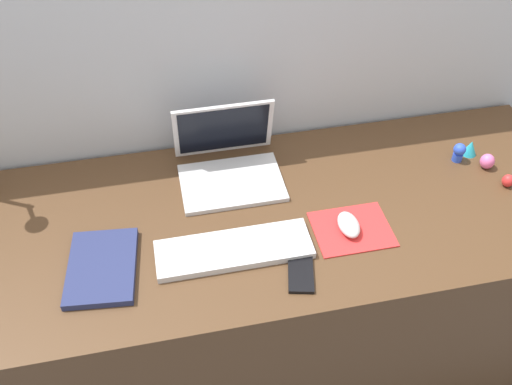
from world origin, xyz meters
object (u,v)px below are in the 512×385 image
Objects in this scene: keyboard at (234,249)px; toy_figurine_red at (508,181)px; mouse at (349,225)px; laptop at (228,159)px; toy_figurine_cyan at (470,148)px; toy_figurine_blue at (459,152)px; toy_figurine_pink at (487,161)px; cell_phone at (301,272)px; notebook_pad at (102,267)px.

toy_figurine_red is at bearing 6.05° from keyboard.
laptop is at bearing 132.76° from mouse.
toy_figurine_blue is (-0.05, -0.02, 0.01)m from toy_figurine_cyan.
toy_figurine_red is (0.02, -0.09, -0.00)m from toy_figurine_pink.
cell_phone is (0.15, -0.11, -0.01)m from keyboard.
notebook_pad is at bearing -168.75° from toy_figurine_blue.
cell_phone is at bearing -74.93° from laptop.
toy_figurine_cyan is at bearing 21.73° from toy_figurine_blue.
toy_figurine_pink is 1.23× the size of toy_figurine_red.
cell_phone is 2.58× the size of toy_figurine_cyan.
keyboard reaches higher than cell_phone.
mouse is 0.75× the size of cell_phone.
toy_figurine_cyan is at bearing 17.70° from notebook_pad.
toy_figurine_blue is at bearing 16.92° from keyboard.
laptop is 0.79m from toy_figurine_pink.
toy_figurine_pink reaches higher than mouse.
laptop is at bearing 174.76° from toy_figurine_cyan.
toy_figurine_cyan is (0.48, 0.23, 0.00)m from mouse.
notebook_pad is at bearing -179.72° from mouse.
toy_figurine_cyan reaches higher than cell_phone.
toy_figurine_cyan reaches higher than toy_figurine_pink.
toy_figurine_blue is (0.42, 0.21, 0.01)m from mouse.
toy_figurine_red reaches higher than cell_phone.
laptop is 0.71m from toy_figurine_blue.
mouse reaches higher than notebook_pad.
toy_figurine_cyan is 0.80× the size of toy_figurine_blue.
keyboard is 8.25× the size of toy_figurine_cyan.
mouse is at bearing -171.77° from toy_figurine_red.
mouse is 2.47× the size of toy_figurine_red.
notebook_pad is (-0.66, -0.00, -0.01)m from mouse.
toy_figurine_cyan is (1.13, 0.24, 0.01)m from notebook_pad.
mouse is (0.32, 0.01, 0.01)m from keyboard.
toy_figurine_cyan is at bearing 26.06° from mouse.
keyboard is 0.84m from toy_figurine_red.
toy_figurine_red is at bearing -75.55° from toy_figurine_cyan.
toy_figurine_cyan reaches higher than keyboard.
laptop is 6.29× the size of toy_figurine_pink.
mouse is 0.52m from toy_figurine_pink.
toy_figurine_cyan is 0.06m from toy_figurine_blue.
toy_figurine_pink is at bearing -34.47° from toy_figurine_blue.
toy_figurine_red reaches higher than keyboard.
notebook_pad is (-0.49, 0.12, 0.01)m from cell_phone.
mouse is 0.48m from toy_figurine_blue.
notebook_pad is at bearing -168.26° from toy_figurine_cyan.
keyboard is 0.78m from toy_figurine_blue.
toy_figurine_red is 0.62× the size of toy_figurine_blue.
laptop is 2.34× the size of cell_phone.
notebook_pad is 1.16m from toy_figurine_cyan.
keyboard is 8.59× the size of toy_figurine_pink.
keyboard and notebook_pad have the same top height.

